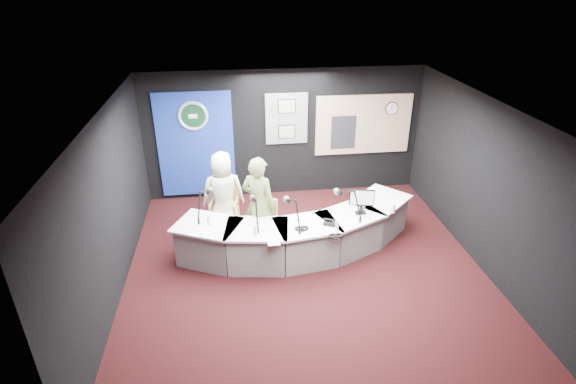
{
  "coord_description": "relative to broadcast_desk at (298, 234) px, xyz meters",
  "views": [
    {
      "loc": [
        -1.11,
        -6.2,
        4.64
      ],
      "look_at": [
        -0.2,
        0.8,
        1.1
      ],
      "focal_mm": 28.0,
      "sensor_mm": 36.0,
      "label": 1
    }
  ],
  "objects": [
    {
      "name": "wall_back",
      "position": [
        0.05,
        2.45,
        1.02
      ],
      "size": [
        6.0,
        0.02,
        2.8
      ],
      "primitive_type": "cube",
      "color": "black",
      "rests_on": "ground"
    },
    {
      "name": "seal_center",
      "position": [
        -1.85,
        2.38,
        1.52
      ],
      "size": [
        0.48,
        0.01,
        0.48
      ],
      "primitive_type": "cylinder",
      "rotation": [
        1.57,
        0.0,
        0.0
      ],
      "color": "black",
      "rests_on": "backdrop_panel"
    },
    {
      "name": "water_bottles",
      "position": [
        0.07,
        -0.25,
        0.46
      ],
      "size": [
        3.29,
        0.65,
        0.18
      ],
      "primitive_type": null,
      "color": "silver",
      "rests_on": "broadcast_desk"
    },
    {
      "name": "wall_clock",
      "position": [
        2.4,
        2.39,
        1.52
      ],
      "size": [
        0.28,
        0.01,
        0.28
      ],
      "primitive_type": "cylinder",
      "rotation": [
        1.57,
        0.0,
        0.0
      ],
      "color": "white",
      "rests_on": "booth_window_frame"
    },
    {
      "name": "backdrop_panel",
      "position": [
        -1.85,
        2.42,
        0.88
      ],
      "size": [
        1.6,
        0.05,
        2.3
      ],
      "primitive_type": "cube",
      "color": "navy",
      "rests_on": "wall_back"
    },
    {
      "name": "boom_mic_b",
      "position": [
        -0.76,
        -0.16,
        0.68
      ],
      "size": [
        0.16,
        0.74,
        0.6
      ],
      "primitive_type": null,
      "color": "black",
      "rests_on": "broadcast_desk"
    },
    {
      "name": "boom_mic_c",
      "position": [
        -0.14,
        -0.3,
        0.68
      ],
      "size": [
        0.27,
        0.72,
        0.6
      ],
      "primitive_type": null,
      "color": "black",
      "rests_on": "broadcast_desk"
    },
    {
      "name": "computer_monitor",
      "position": [
        1.1,
        -0.06,
        0.7
      ],
      "size": [
        0.4,
        0.1,
        0.27
      ],
      "primitive_type": "cube",
      "rotation": [
        0.0,
        0.0,
        -0.2
      ],
      "color": "black",
      "rests_on": "broadcast_desk"
    },
    {
      "name": "armchair_right",
      "position": [
        -0.67,
        0.21,
        0.14
      ],
      "size": [
        0.81,
        0.81,
        1.03
      ],
      "primitive_type": null,
      "rotation": [
        0.0,
        0.0,
        -0.64
      ],
      "color": "tan",
      "rests_on": "ground"
    },
    {
      "name": "wall_front",
      "position": [
        0.05,
        -3.55,
        1.02
      ],
      "size": [
        6.0,
        0.02,
        2.8
      ],
      "primitive_type": "cube",
      "color": "black",
      "rests_on": "ground"
    },
    {
      "name": "desk_phone",
      "position": [
        0.5,
        -0.36,
        0.4
      ],
      "size": [
        0.27,
        0.25,
        0.05
      ],
      "primitive_type": "cube",
      "rotation": [
        0.0,
        0.0,
        -0.47
      ],
      "color": "black",
      "rests_on": "broadcast_desk"
    },
    {
      "name": "person_woman",
      "position": [
        -0.67,
        0.21,
        0.53
      ],
      "size": [
        0.79,
        0.72,
        1.8
      ],
      "primitive_type": "imported",
      "rotation": [
        0.0,
        0.0,
        2.55
      ],
      "color": "olive",
      "rests_on": "ground"
    },
    {
      "name": "headphones_far",
      "position": [
        -0.01,
        -0.45,
        0.39
      ],
      "size": [
        0.19,
        0.19,
        0.03
      ],
      "primitive_type": "torus",
      "color": "black",
      "rests_on": "broadcast_desk"
    },
    {
      "name": "ground",
      "position": [
        0.05,
        -0.55,
        -0.38
      ],
      "size": [
        6.0,
        6.0,
        0.0
      ],
      "primitive_type": "plane",
      "color": "black",
      "rests_on": "ground"
    },
    {
      "name": "draped_jacket",
      "position": [
        -1.37,
        1.16,
        0.24
      ],
      "size": [
        0.51,
        0.2,
        0.7
      ],
      "primitive_type": "cube",
      "rotation": [
        0.0,
        0.0,
        -0.21
      ],
      "color": "gray",
      "rests_on": "armchair_left"
    },
    {
      "name": "boom_mic_d",
      "position": [
        0.86,
        -0.09,
        0.68
      ],
      "size": [
        0.42,
        0.66,
        0.6
      ],
      "primitive_type": null,
      "color": "black",
      "rests_on": "broadcast_desk"
    },
    {
      "name": "ceiling",
      "position": [
        0.05,
        -0.55,
        2.42
      ],
      "size": [
        6.0,
        6.0,
        0.02
      ],
      "primitive_type": "cube",
      "color": "silver",
      "rests_on": "ground"
    },
    {
      "name": "headphones_near",
      "position": [
        0.49,
        -0.75,
        0.39
      ],
      "size": [
        0.19,
        0.19,
        0.03
      ],
      "primitive_type": "torus",
      "color": "black",
      "rests_on": "broadcast_desk"
    },
    {
      "name": "framed_photo_lower",
      "position": [
        0.1,
        2.39,
        1.09
      ],
      "size": [
        0.34,
        0.02,
        0.27
      ],
      "primitive_type": "cube",
      "color": "gray",
      "rests_on": "pinboard"
    },
    {
      "name": "person_man",
      "position": [
        -1.3,
        0.92,
        0.44
      ],
      "size": [
        0.84,
        0.58,
        1.64
      ],
      "primitive_type": "imported",
      "rotation": [
        0.0,
        0.0,
        3.22
      ],
      "color": "beige",
      "rests_on": "ground"
    },
    {
      "name": "armchair_left",
      "position": [
        -1.3,
        0.92,
        0.11
      ],
      "size": [
        0.64,
        0.64,
        0.96
      ],
      "primitive_type": null,
      "rotation": [
        0.0,
        0.0,
        -0.21
      ],
      "color": "tan",
      "rests_on": "ground"
    },
    {
      "name": "notepad",
      "position": [
        -0.51,
        -0.75,
        0.38
      ],
      "size": [
        0.19,
        0.27,
        0.0
      ],
      "primitive_type": "cube",
      "rotation": [
        0.0,
        0.0,
        0.01
      ],
      "color": "white",
      "rests_on": "broadcast_desk"
    },
    {
      "name": "framed_photo_upper",
      "position": [
        0.1,
        2.39,
        1.65
      ],
      "size": [
        0.34,
        0.02,
        0.27
      ],
      "primitive_type": "cube",
      "color": "gray",
      "rests_on": "pinboard"
    },
    {
      "name": "wall_right",
      "position": [
        3.05,
        -0.55,
        1.02
      ],
      "size": [
        0.02,
        6.0,
        2.8
      ],
      "primitive_type": "cube",
      "color": "black",
      "rests_on": "ground"
    },
    {
      "name": "booth_glow",
      "position": [
        1.8,
        2.41,
        1.18
      ],
      "size": [
        2.0,
        0.02,
        1.2
      ],
      "primitive_type": "cube",
      "color": "#FFCAA1",
      "rests_on": "booth_window_frame"
    },
    {
      "name": "agency_seal",
      "position": [
        -1.85,
        2.38,
        1.52
      ],
      "size": [
        0.63,
        0.07,
        0.63
      ],
      "primitive_type": "torus",
      "rotation": [
        1.57,
        0.0,
        0.0
      ],
      "color": "silver",
      "rests_on": "backdrop_panel"
    },
    {
      "name": "boom_mic_a",
      "position": [
        -1.61,
        0.23,
        0.68
      ],
      "size": [
        0.32,
        0.71,
        0.6
      ],
      "primitive_type": null,
      "color": "black",
      "rests_on": "broadcast_desk"
    },
    {
      "name": "wall_left",
      "position": [
        -2.95,
        -0.55,
        1.02
      ],
      "size": [
        0.02,
        6.0,
        2.8
      ],
      "primitive_type": "cube",
      "color": "black",
      "rests_on": "ground"
    },
    {
      "name": "broadcast_desk",
      "position": [
        0.0,
        0.0,
        0.0
      ],
      "size": [
        4.5,
        1.9,
        0.75
      ],
      "primitive_type": null,
      "color": "silver",
      "rests_on": "ground"
    },
    {
      "name": "booth_window_frame",
      "position": [
        1.8,
        2.42,
        1.18
      ],
      "size": [
        2.12,
        0.06,
        1.32
      ],
      "primitive_type": "cube",
      "color": "tan",
      "rests_on": "wall_back"
    },
    {
      "name": "pinboard",
      "position": [
        0.1,
        2.42,
        1.38
      ],
      "size": [
        0.9,
        0.04,
        1.1
      ],
      "primitive_type": "cube",
      "color": "slate",
      "rests_on": "wall_back"
    },
    {
      "name": "paper_stack",
      "position": [
        -1.6,
        -0.28,
        0.38
      ],
      "size": [
        0.32,
        0.35,
        0.0
      ],
      "primitive_type": "cube",
      "rotation": [
        0.0,
        0.0,
        0.54
      ],
      "color": "white",
      "rests_on": "broadcast_desk"
    },
    {
      "name": "equipment_rack",
      "position": [
        1.35,
        2.39,
        1.03
      ],
      "size": [
        0.55,
        0.02,
        0.75
      ],
      "primitive_type": "cube",
      "color": "black",
      "rests_on": "booth_window_frame"
    }
  ]
}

